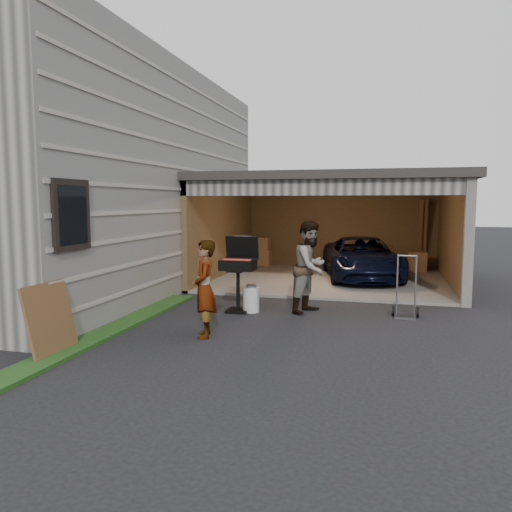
# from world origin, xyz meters

# --- Properties ---
(ground) EXTENTS (80.00, 80.00, 0.00)m
(ground) POSITION_xyz_m (0.00, 0.00, 0.00)
(ground) COLOR black
(ground) RESTS_ON ground
(house) EXTENTS (7.00, 11.00, 5.50)m
(house) POSITION_xyz_m (-6.00, 4.00, 2.75)
(house) COLOR #474744
(house) RESTS_ON ground
(groundcover_strip) EXTENTS (0.50, 8.00, 0.06)m
(groundcover_strip) POSITION_xyz_m (-2.25, -1.00, 0.03)
(groundcover_strip) COLOR #193814
(groundcover_strip) RESTS_ON ground
(garage) EXTENTS (6.80, 6.30, 2.90)m
(garage) POSITION_xyz_m (0.76, 6.79, 1.87)
(garage) COLOR #605E59
(garage) RESTS_ON ground
(minivan) EXTENTS (2.69, 4.44, 1.15)m
(minivan) POSITION_xyz_m (1.60, 6.66, 0.58)
(minivan) COLOR black
(minivan) RESTS_ON ground
(woman) EXTENTS (0.55, 0.67, 1.59)m
(woman) POSITION_xyz_m (-0.60, -0.02, 0.80)
(woman) COLOR silver
(woman) RESTS_ON ground
(man) EXTENTS (0.98, 1.09, 1.83)m
(man) POSITION_xyz_m (0.80, 2.25, 0.91)
(man) COLOR #432B1A
(man) RESTS_ON ground
(bbq_grill) EXTENTS (0.68, 0.59, 1.51)m
(bbq_grill) POSITION_xyz_m (-0.60, 1.93, 0.89)
(bbq_grill) COLOR black
(bbq_grill) RESTS_ON ground
(propane_tank) EXTENTS (0.37, 0.37, 0.50)m
(propane_tank) POSITION_xyz_m (-0.35, 1.95, 0.25)
(propane_tank) COLOR silver
(propane_tank) RESTS_ON ground
(plywood_panel) EXTENTS (0.26, 0.95, 1.05)m
(plywood_panel) POSITION_xyz_m (-2.40, -1.50, 0.52)
(plywood_panel) COLOR brown
(plywood_panel) RESTS_ON ground
(hand_truck) EXTENTS (0.50, 0.38, 1.21)m
(hand_truck) POSITION_xyz_m (2.63, 2.23, 0.23)
(hand_truck) COLOR slate
(hand_truck) RESTS_ON ground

